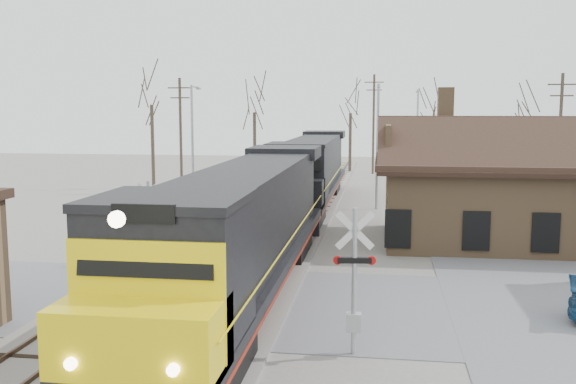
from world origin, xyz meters
name	(u,v)px	position (x,y,z in m)	size (l,w,h in m)	color
ground	(245,303)	(0.00, 0.00, 0.00)	(140.00, 140.00, 0.00)	gray
road	(245,302)	(0.00, 0.00, 0.01)	(60.00, 9.00, 0.03)	slate
track_main	(299,225)	(0.00, 15.00, 0.07)	(3.40, 90.00, 0.24)	gray
track_siding	(223,223)	(-4.50, 15.00, 0.07)	(3.40, 90.00, 0.24)	gray
depot	(526,196)	(11.99, 12.00, 2.41)	(15.20, 9.31, 7.90)	olive
locomotive_lead	(241,233)	(0.00, -0.45, 2.59)	(3.31, 22.16, 4.92)	black
locomotive_trailing	(312,171)	(0.00, 21.98, 2.59)	(3.31, 22.16, 4.66)	black
crossbuck_near	(354,287)	(3.99, -4.28, 1.93)	(1.18, 0.31, 4.12)	#A5A8AD
crossbuck_far	(149,224)	(-5.39, 5.14, 1.74)	(1.04, 0.27, 3.65)	#A5A8AD
streetlight_a	(193,139)	(-7.97, 20.77, 4.72)	(0.25, 2.04, 8.37)	#A5A8AD
streetlight_b	(378,139)	(4.44, 22.39, 4.75)	(0.25, 2.04, 8.44)	#A5A8AD
streetlight_c	(417,131)	(7.85, 36.90, 4.78)	(0.25, 2.04, 8.49)	#A5A8AD
utility_pole_a	(181,133)	(-11.57, 29.35, 4.85)	(2.00, 0.24, 9.26)	#382D23
utility_pole_b	(374,122)	(3.89, 46.14, 5.38)	(2.00, 0.24, 10.30)	#382D23
utility_pole_c	(560,135)	(17.41, 27.13, 4.87)	(2.00, 0.24, 9.31)	#382D23
tree_a	(151,91)	(-14.83, 31.67, 8.30)	(4.76, 4.76, 11.65)	#382D23
tree_b	(254,101)	(-7.33, 39.11, 7.50)	(4.30, 4.30, 10.54)	#382D23
tree_c	(351,103)	(1.44, 47.28, 7.36)	(4.22, 4.22, 10.34)	#382D23
tree_d	(428,109)	(9.21, 43.83, 6.80)	(3.90, 3.90, 9.56)	#382D23
tree_e	(529,112)	(17.78, 38.97, 6.46)	(3.71, 3.71, 9.08)	#382D23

